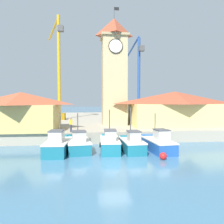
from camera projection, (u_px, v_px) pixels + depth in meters
The scene contains 14 objects.
ground_plane at pixel (115, 166), 16.46m from camera, with size 300.00×300.00×0.00m, color teal.
quay_wharf at pixel (98, 121), 44.34m from camera, with size 120.00×40.00×1.33m, color #A89E89.
fishing_boat_far_left at pixel (59, 145), 20.33m from camera, with size 2.37×5.24×3.72m.
fishing_boat_left_outer at pixel (78, 144), 20.95m from camera, with size 2.62×4.51×3.67m.
fishing_boat_left_inner at pixel (110, 143), 21.06m from camera, with size 1.99×4.79×4.00m.
fishing_boat_mid_left at pixel (132, 144), 20.97m from camera, with size 2.06×4.36×4.24m.
fishing_boat_center at pixel (158, 143), 21.19m from camera, with size 2.38×5.23×3.64m.
clock_tower at pixel (114, 70), 31.62m from camera, with size 3.90×3.90×16.93m.
warehouse_left at pixel (21, 111), 26.34m from camera, with size 8.99×7.29×4.57m.
warehouse_right at pixel (175, 108), 30.83m from camera, with size 12.73×6.51×4.82m.
port_crane_near at pixel (138, 88), 43.42m from camera, with size 2.23×8.64×16.24m.
port_crane_far at pixel (59, 79), 40.11m from camera, with size 4.01×8.58×18.96m.
mooring_buoy at pixel (163, 156), 18.08m from camera, with size 0.61×0.61×0.61m, color red.
dock_worker_near_tower at pixel (71, 125), 24.60m from camera, with size 0.34×0.22×1.62m.
Camera 1 is at (-1.93, -16.10, 4.94)m, focal length 35.00 mm.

